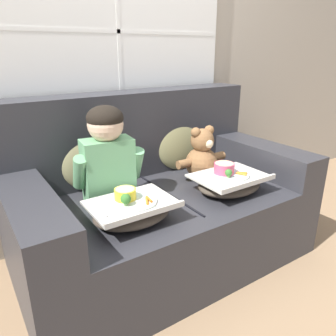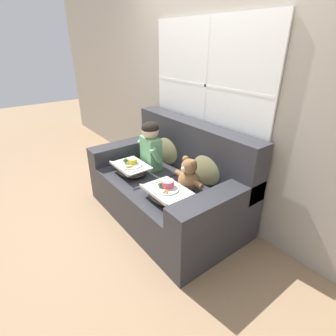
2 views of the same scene
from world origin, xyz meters
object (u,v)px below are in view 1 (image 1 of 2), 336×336
(throw_pillow_behind_child, at_px, (91,157))
(lap_tray_teddy, at_px, (229,182))
(couch, at_px, (157,203))
(throw_pillow_behind_teddy, at_px, (179,141))
(child_figure, at_px, (107,151))
(lap_tray_child, at_px, (132,210))
(teddy_bear, at_px, (202,157))

(throw_pillow_behind_child, distance_m, lap_tray_teddy, 0.84)
(couch, bearing_deg, throw_pillow_behind_teddy, 35.24)
(couch, bearing_deg, lap_tray_teddy, -42.10)
(lap_tray_teddy, bearing_deg, throw_pillow_behind_teddy, 89.80)
(child_figure, xyz_separation_m, lap_tray_child, (-0.00, -0.26, -0.23))
(throw_pillow_behind_child, relative_size, lap_tray_child, 1.03)
(couch, xyz_separation_m, lap_tray_teddy, (0.32, -0.29, 0.17))
(throw_pillow_behind_child, relative_size, lap_tray_teddy, 1.01)
(child_figure, height_order, lap_tray_teddy, child_figure)
(child_figure, bearing_deg, throw_pillow_behind_child, 89.98)
(couch, bearing_deg, throw_pillow_behind_child, 144.76)
(couch, xyz_separation_m, throw_pillow_behind_teddy, (0.32, 0.23, 0.30))
(throw_pillow_behind_child, xyz_separation_m, lap_tray_teddy, (0.65, -0.52, -0.13))
(child_figure, relative_size, teddy_bear, 1.44)
(throw_pillow_behind_teddy, bearing_deg, throw_pillow_behind_child, 180.00)
(throw_pillow_behind_child, xyz_separation_m, throw_pillow_behind_teddy, (0.65, 0.00, 0.00))
(lap_tray_teddy, bearing_deg, couch, 137.90)
(throw_pillow_behind_teddy, distance_m, lap_tray_child, 0.84)
(lap_tray_teddy, bearing_deg, lap_tray_child, -179.95)
(couch, xyz_separation_m, child_figure, (-0.32, -0.03, 0.40))
(couch, xyz_separation_m, throw_pillow_behind_child, (-0.32, 0.23, 0.30))
(throw_pillow_behind_teddy, bearing_deg, couch, -144.76)
(throw_pillow_behind_teddy, xyz_separation_m, lap_tray_child, (-0.65, -0.52, -0.13))
(throw_pillow_behind_child, height_order, throw_pillow_behind_teddy, throw_pillow_behind_child)
(throw_pillow_behind_teddy, distance_m, child_figure, 0.71)
(throw_pillow_behind_child, distance_m, lap_tray_child, 0.54)
(lap_tray_child, bearing_deg, couch, 41.87)
(child_figure, bearing_deg, couch, 4.95)
(throw_pillow_behind_child, relative_size, throw_pillow_behind_teddy, 1.02)
(teddy_bear, bearing_deg, couch, 174.38)
(couch, relative_size, teddy_bear, 4.66)
(throw_pillow_behind_child, height_order, teddy_bear, throw_pillow_behind_child)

